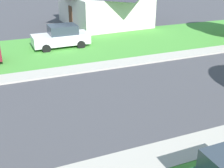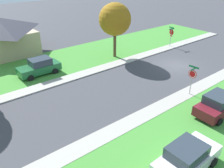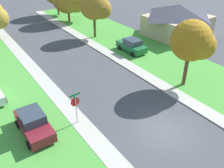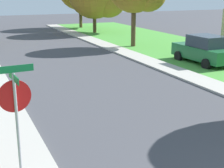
# 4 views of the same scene
# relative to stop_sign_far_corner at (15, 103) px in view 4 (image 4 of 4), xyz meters

# --- Properties ---
(sidewalk_east) EXTENTS (1.40, 56.00, 0.10)m
(sidewalk_east) POSITION_rel_stop_sign_far_corner_xyz_m (9.60, 7.41, -1.84)
(sidewalk_east) COLOR #ADA89E
(sidewalk_east) RESTS_ON ground
(stop_sign_far_corner) EXTENTS (0.92, 0.92, 2.77)m
(stop_sign_far_corner) POSITION_rel_stop_sign_far_corner_xyz_m (0.00, 0.00, 0.00)
(stop_sign_far_corner) COLOR #9E9EA3
(stop_sign_far_corner) RESTS_ON ground
(car_green_across_road) EXTENTS (2.08, 4.32, 1.76)m
(car_green_across_road) POSITION_rel_stop_sign_far_corner_xyz_m (12.38, 8.65, -1.01)
(car_green_across_road) COLOR #1E6033
(car_green_across_road) RESTS_ON ground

